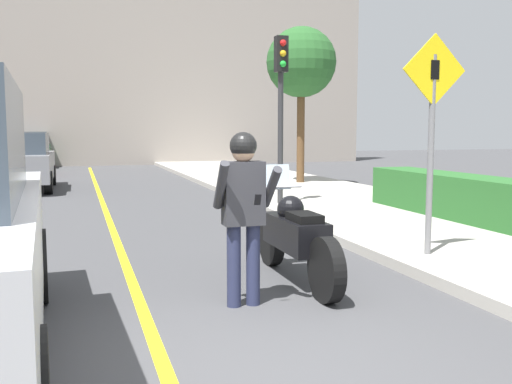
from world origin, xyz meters
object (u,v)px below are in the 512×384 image
person_biker (244,200)px  parked_car_grey (19,161)px  motorcycle (295,237)px  street_tree (301,63)px  parked_car_green (31,149)px  parked_car_red (7,153)px  traffic_light (281,88)px  crossing_sign (432,123)px

person_biker → parked_car_grey: bearing=104.1°
motorcycle → person_biker: (-0.83, -0.72, 0.54)m
motorcycle → street_tree: size_ratio=0.51×
parked_car_green → person_biker: bearing=-81.4°
parked_car_red → parked_car_green: 5.39m
person_biker → traffic_light: traffic_light is taller
person_biker → parked_car_red: 19.05m
motorcycle → parked_car_green: 23.68m
crossing_sign → parked_car_green: crossing_sign is taller
parked_car_grey → motorcycle: bearing=-71.4°
motorcycle → person_biker: 1.23m
crossing_sign → parked_car_green: 23.91m
parked_car_grey → person_biker: bearing=-75.9°
parked_car_red → parked_car_grey: bearing=-81.0°
motorcycle → parked_car_red: (-4.94, 17.88, 0.33)m
person_biker → traffic_light: (2.72, 6.41, 1.60)m
traffic_light → parked_car_red: 14.08m
person_biker → street_tree: size_ratio=0.37×
person_biker → street_tree: bearing=65.4°
person_biker → parked_car_grey: (-3.15, 12.53, -0.21)m
parked_car_grey → parked_car_red: (-0.96, 6.06, 0.00)m
traffic_light → parked_car_grey: 8.67m
person_biker → crossing_sign: crossing_sign is taller
crossing_sign → street_tree: (2.29, 10.16, 1.94)m
motorcycle → traffic_light: bearing=71.7°
street_tree → parked_car_red: 12.20m
street_tree → motorcycle: bearing=-112.2°
crossing_sign → street_tree: 10.60m
crossing_sign → street_tree: size_ratio=0.59×
traffic_light → street_tree: street_tree is taller
street_tree → parked_car_grey: bearing=170.3°
person_biker → traffic_light: 7.14m
parked_car_green → traffic_light: bearing=-70.1°
crossing_sign → parked_car_green: (-6.43, 23.01, -0.98)m
person_biker → parked_car_red: (-4.11, 18.60, -0.21)m
street_tree → parked_car_grey: street_tree is taller
street_tree → parked_car_grey: size_ratio=1.13×
crossing_sign → traffic_light: bearing=90.8°
street_tree → parked_car_red: size_ratio=1.13×
traffic_light → parked_car_red: size_ratio=0.86×
traffic_light → parked_car_green: bearing=109.9°
street_tree → parked_car_green: size_ratio=1.13×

